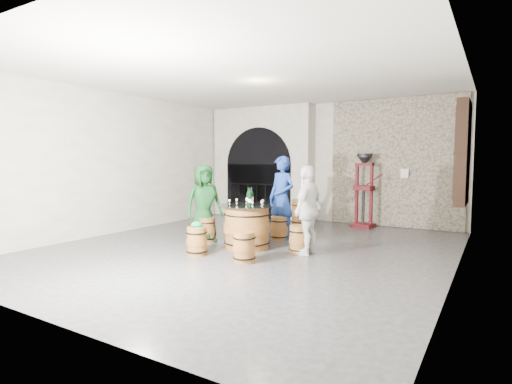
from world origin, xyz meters
The scene contains 31 objects.
ground centered at (0.00, 0.00, 0.00)m, with size 8.00×8.00×0.00m, color #2D2D2F.
wall_back centered at (0.00, 4.00, 1.60)m, with size 8.00×8.00×0.00m, color beige.
wall_front centered at (0.00, -4.00, 1.60)m, with size 8.00×8.00×0.00m, color beige.
wall_left centered at (-3.50, 0.00, 1.60)m, with size 8.00×8.00×0.00m, color beige.
wall_right centered at (3.50, 0.00, 1.60)m, with size 8.00×8.00×0.00m, color beige.
ceiling centered at (0.00, 0.00, 3.20)m, with size 8.00×8.00×0.00m, color beige.
stone_facing_panel centered at (1.80, 3.94, 1.60)m, with size 3.20×0.12×3.18m, color gray.
arched_opening centered at (-1.90, 3.74, 1.58)m, with size 3.10×0.60×3.19m.
shuttered_window centered at (3.38, 2.40, 1.80)m, with size 0.23×1.10×2.00m.
barrel_table centered at (-0.04, 0.00, 0.41)m, with size 1.07×1.07×0.82m.
barrel_stool_left centered at (-1.08, 0.07, 0.25)m, with size 0.38×0.38×0.50m.
barrel_stool_far centered at (0.11, 1.02, 0.25)m, with size 0.38×0.38×0.50m.
barrel_stool_right centered at (0.99, 0.12, 0.25)m, with size 0.38×0.38×0.50m.
barrel_stool_near_right centered at (0.48, -0.90, 0.25)m, with size 0.38×0.38×0.50m.
barrel_stool_near_left centered at (-0.49, -0.94, 0.25)m, with size 0.38×0.38×0.50m.
green_cap centered at (-0.49, -0.94, 0.54)m, with size 0.24×0.19×0.11m.
person_green centered at (-1.14, 0.08, 0.79)m, with size 0.77×0.50×1.59m, color #103916.
person_blue centered at (0.12, 1.10, 0.88)m, with size 0.64×0.42×1.76m, color navy.
person_white centered at (1.14, 0.14, 0.79)m, with size 0.93×0.39×1.58m, color silver.
wine_bottle_left centered at (-0.06, 0.08, 0.96)m, with size 0.08×0.08×0.32m.
wine_bottle_center centered at (0.10, -0.13, 0.96)m, with size 0.08×0.08×0.32m.
wine_bottle_right centered at (-0.07, 0.20, 0.96)m, with size 0.08×0.08×0.32m.
tasting_glass_a centered at (-0.38, -0.09, 0.87)m, with size 0.05×0.05×0.10m, color #C57E26, non-canonical shape.
tasting_glass_b centered at (0.29, -0.02, 0.87)m, with size 0.05×0.05×0.10m, color #C57E26, non-canonical shape.
tasting_glass_c centered at (-0.23, 0.27, 0.87)m, with size 0.05×0.05×0.10m, color #C57E26, non-canonical shape.
tasting_glass_d centered at (0.18, 0.21, 0.87)m, with size 0.05×0.05×0.10m, color #C57E26, non-canonical shape.
tasting_glass_e centered at (0.16, -0.13, 0.87)m, with size 0.05×0.05×0.10m, color #C57E26, non-canonical shape.
tasting_glass_f centered at (-0.34, 0.10, 0.87)m, with size 0.05×0.05×0.10m, color #C57E26, non-canonical shape.
side_barrel centered at (-0.28, 2.92, 0.33)m, with size 0.50×0.50×0.66m.
corking_press centered at (1.16, 3.51, 1.06)m, with size 0.77×0.49×1.83m.
control_box centered at (2.05, 3.86, 1.35)m, with size 0.18×0.10×0.22m, color silver.
Camera 1 is at (3.97, -6.31, 1.66)m, focal length 28.00 mm.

